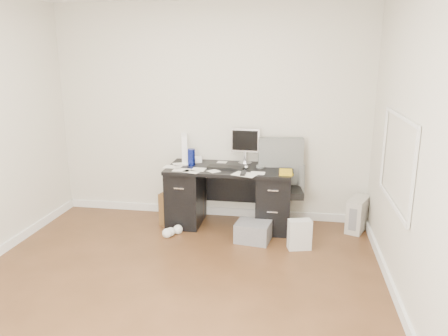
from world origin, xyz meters
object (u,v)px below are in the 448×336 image
at_px(keyboard, 226,168).
at_px(pc_tower, 358,214).
at_px(lcd_monitor, 245,146).
at_px(office_chair, 281,186).
at_px(wicker_basket, 181,208).
at_px(desk, 229,195).

xyz_separation_m(keyboard, pc_tower, (1.59, 0.16, -0.56)).
height_order(lcd_monitor, office_chair, lcd_monitor).
xyz_separation_m(office_chair, wicker_basket, (-1.24, -0.01, -0.34)).
bearing_deg(desk, office_chair, -1.48).
xyz_separation_m(keyboard, office_chair, (0.67, 0.05, -0.21)).
bearing_deg(keyboard, lcd_monitor, 57.54).
xyz_separation_m(lcd_monitor, office_chair, (0.47, -0.22, -0.43)).
distance_m(pc_tower, wicker_basket, 2.17).
height_order(desk, lcd_monitor, lcd_monitor).
bearing_deg(lcd_monitor, pc_tower, -1.79).
distance_m(keyboard, wicker_basket, 0.80).
bearing_deg(keyboard, desk, 68.23).
bearing_deg(desk, lcd_monitor, 50.93).
relative_size(desk, office_chair, 1.37).
height_order(keyboard, office_chair, office_chair).
height_order(lcd_monitor, wicker_basket, lcd_monitor).
distance_m(office_chair, wicker_basket, 1.29).
bearing_deg(wicker_basket, office_chair, 0.50).
bearing_deg(lcd_monitor, desk, -126.29).
distance_m(lcd_monitor, wicker_basket, 1.12).
distance_m(desk, pc_tower, 1.57).
relative_size(desk, pc_tower, 3.68).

